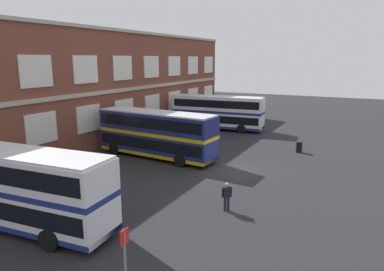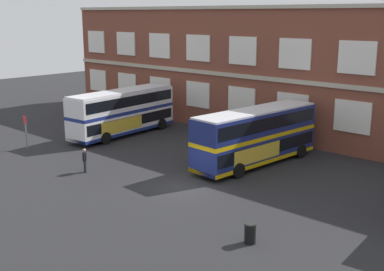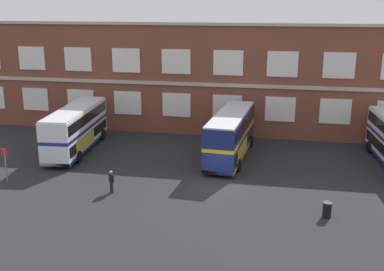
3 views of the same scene
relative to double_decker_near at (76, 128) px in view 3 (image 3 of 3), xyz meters
The scene contains 7 objects.
ground_plane 14.75m from the double_decker_near, 18.51° to the right, with size 120.00×120.00×0.00m, color #232326.
brick_terminal_building 17.68m from the double_decker_near, 40.86° to the left, with size 57.95×8.19×11.45m.
double_decker_near is the anchor object (origin of this frame).
double_decker_middle 14.25m from the double_decker_near, ahead, with size 3.48×11.16×4.07m.
waiting_passenger 11.22m from the double_decker_near, 53.31° to the right, with size 0.52×0.52×1.70m.
bus_stand_flag 8.73m from the double_decker_near, 103.11° to the right, with size 0.44×0.10×2.70m.
station_litter_bin 24.00m from the double_decker_near, 25.14° to the right, with size 0.60×0.60×1.03m.
Camera 3 is at (4.55, -32.33, 13.36)m, focal length 43.92 mm.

